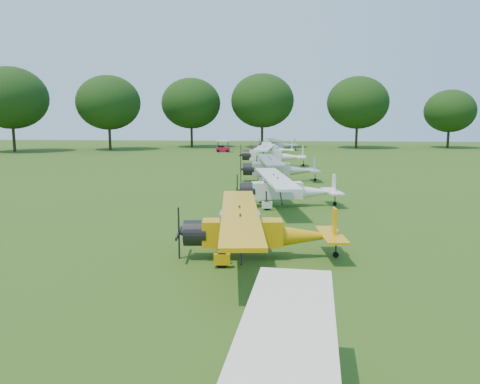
% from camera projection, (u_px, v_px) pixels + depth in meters
% --- Properties ---
extents(ground, '(160.00, 160.00, 0.00)m').
position_uv_depth(ground, '(261.00, 209.00, 27.27)').
color(ground, '#2A4D13').
rests_on(ground, ground).
extents(tree_belt, '(137.36, 130.27, 14.52)m').
position_uv_depth(tree_belt, '(327.00, 67.00, 25.86)').
color(tree_belt, '#2F2212').
rests_on(tree_belt, ground).
extents(aircraft_2, '(6.29, 10.01, 1.97)m').
position_uv_depth(aircraft_2, '(255.00, 228.00, 17.58)').
color(aircraft_2, '#E29B09').
rests_on(aircraft_2, ground).
extents(aircraft_3, '(6.30, 9.98, 1.96)m').
position_uv_depth(aircraft_3, '(285.00, 187.00, 27.90)').
color(aircraft_3, white).
rests_on(aircraft_3, ground).
extents(aircraft_4, '(6.60, 10.50, 2.06)m').
position_uv_depth(aircraft_4, '(277.00, 167.00, 38.82)').
color(aircraft_4, silver).
rests_on(aircraft_4, ground).
extents(aircraft_5, '(7.30, 11.62, 2.29)m').
position_uv_depth(aircraft_5, '(271.00, 154.00, 51.37)').
color(aircraft_5, white).
rests_on(aircraft_5, ground).
extents(aircraft_6, '(6.00, 9.55, 1.88)m').
position_uv_depth(aircraft_6, '(271.00, 148.00, 64.26)').
color(aircraft_6, white).
rests_on(aircraft_6, ground).
extents(aircraft_7, '(6.28, 9.93, 1.95)m').
position_uv_depth(aircraft_7, '(277.00, 143.00, 74.95)').
color(aircraft_7, silver).
rests_on(aircraft_7, ground).
extents(golf_cart, '(2.05, 1.29, 1.72)m').
position_uv_depth(golf_cart, '(223.00, 148.00, 72.04)').
color(golf_cart, red).
rests_on(golf_cart, ground).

